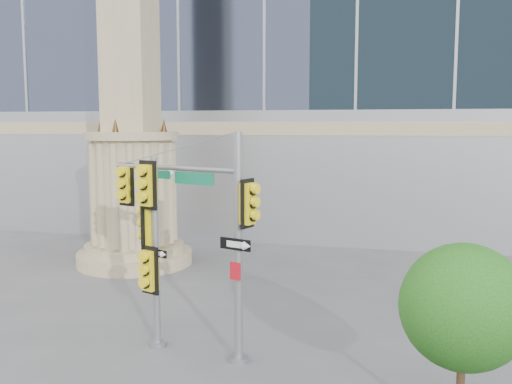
# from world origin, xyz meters

# --- Properties ---
(ground) EXTENTS (120.00, 120.00, 0.00)m
(ground) POSITION_xyz_m (0.00, 0.00, 0.00)
(ground) COLOR #545456
(ground) RESTS_ON ground
(monument) EXTENTS (4.40, 4.40, 16.60)m
(monument) POSITION_xyz_m (-6.00, 9.00, 5.52)
(monument) COLOR tan
(monument) RESTS_ON ground
(main_signal_pole) EXTENTS (3.90, 1.61, 5.22)m
(main_signal_pole) POSITION_xyz_m (-0.54, 1.38, 3.23)
(main_signal_pole) COLOR slate
(main_signal_pole) RESTS_ON ground
(secondary_signal_pole) EXTENTS (0.79, 0.75, 4.61)m
(secondary_signal_pole) POSITION_xyz_m (-1.89, 1.41, 2.71)
(secondary_signal_pole) COLOR slate
(secondary_signal_pole) RESTS_ON ground
(street_tree) EXTENTS (2.19, 2.14, 3.41)m
(street_tree) POSITION_xyz_m (4.92, -1.14, 2.25)
(street_tree) COLOR tan
(street_tree) RESTS_ON ground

